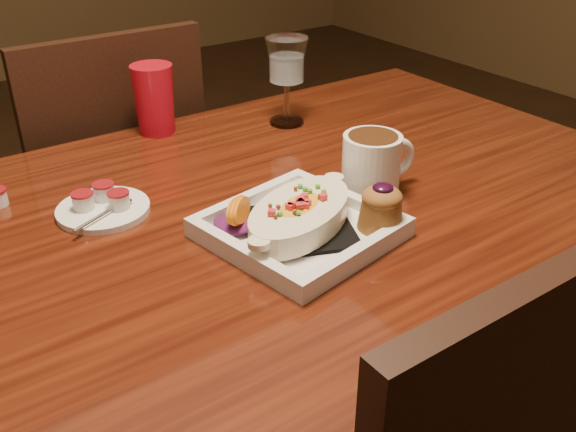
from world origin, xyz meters
TOP-DOWN VIEW (x-y plane):
  - table at (0.00, 0.00)m, footprint 1.50×0.90m
  - chair_far at (-0.00, 0.63)m, footprint 0.42×0.42m
  - plate at (0.05, -0.10)m, footprint 0.28×0.28m
  - coffee_mug at (0.22, -0.05)m, footprint 0.14×0.10m
  - goblet at (0.28, 0.29)m, footprint 0.09×0.09m
  - saucer at (-0.17, 0.14)m, footprint 0.15×0.15m
  - red_tumbler at (0.04, 0.40)m, footprint 0.08×0.08m

SIDE VIEW (x-z plane):
  - chair_far at x=0.00m, z-range 0.04..0.97m
  - table at x=0.00m, z-range 0.28..1.03m
  - saucer at x=-0.17m, z-range 0.71..0.81m
  - plate at x=0.05m, z-range 0.74..0.82m
  - coffee_mug at x=0.22m, z-range 0.75..0.86m
  - red_tumbler at x=0.04m, z-range 0.75..0.89m
  - goblet at x=0.28m, z-range 0.78..0.96m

